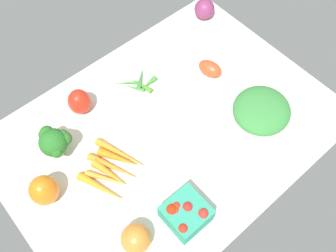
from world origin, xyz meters
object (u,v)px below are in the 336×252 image
object	(u,v)px
broccoli_head	(54,142)
berry_basket	(186,213)
bell_pepper_orange	(44,190)
leafy_greens_clump	(262,110)
roma_tomato	(210,69)
red_onion_near_basket	(204,9)
heirloom_tomato_orange	(136,239)
bell_pepper_red	(80,102)
carrot_bunch	(113,169)
okra_pile	(140,83)

from	to	relation	value
broccoli_head	berry_basket	world-z (taller)	broccoli_head
bell_pepper_orange	berry_basket	size ratio (longest dim) A/B	0.91
broccoli_head	leafy_greens_clump	xyz separation A→B (cm)	(56.39, -31.14, -3.62)
roma_tomato	red_onion_near_basket	world-z (taller)	red_onion_near_basket
leafy_greens_clump	heirloom_tomato_orange	xyz separation A→B (cm)	(-55.41, -5.62, 0.58)
roma_tomato	bell_pepper_red	bearing A→B (deg)	54.49
carrot_bunch	roma_tomato	bearing A→B (deg)	9.32
bell_pepper_orange	berry_basket	xyz separation A→B (cm)	(25.64, -30.21, -1.42)
red_onion_near_basket	roma_tomato	bearing A→B (deg)	-129.51
bell_pepper_orange	okra_pile	bearing A→B (deg)	17.75
okra_pile	bell_pepper_orange	xyz separation A→B (cm)	(-45.12, -14.44, 4.21)
carrot_bunch	berry_basket	bearing A→B (deg)	-74.84
bell_pepper_orange	red_onion_near_basket	size ratio (longest dim) A/B	1.32
roma_tomato	heirloom_tomato_orange	distance (cm)	62.46
leafy_greens_clump	berry_basket	bearing A→B (deg)	-167.53
bell_pepper_orange	heirloom_tomato_orange	bearing A→B (deg)	-67.40
okra_pile	bell_pepper_red	size ratio (longest dim) A/B	1.43
berry_basket	heirloom_tomato_orange	bearing A→B (deg)	166.71
okra_pile	bell_pepper_orange	size ratio (longest dim) A/B	1.30
bell_pepper_red	berry_basket	xyz separation A→B (cm)	(1.39, -48.91, -0.94)
heirloom_tomato_orange	berry_basket	world-z (taller)	heirloom_tomato_orange
leafy_greens_clump	roma_tomato	bearing A→B (deg)	90.24
roma_tomato	bell_pepper_red	size ratio (longest dim) A/B	0.95
leafy_greens_clump	bell_pepper_orange	size ratio (longest dim) A/B	1.87
bell_pepper_red	red_onion_near_basket	size ratio (longest dim) A/B	1.19
broccoli_head	carrot_bunch	distance (cm)	18.82
okra_pile	bell_pepper_red	xyz separation A→B (cm)	(-20.87, 4.26, 3.72)
heirloom_tomato_orange	berry_basket	distance (cm)	14.90
carrot_bunch	bell_pepper_orange	bearing A→B (deg)	163.54
red_onion_near_basket	leafy_greens_clump	bearing A→B (deg)	-111.49
roma_tomato	broccoli_head	xyz separation A→B (cm)	(-56.29, 7.79, 4.45)
roma_tomato	berry_basket	world-z (taller)	berry_basket
okra_pile	berry_basket	size ratio (longest dim) A/B	1.18
okra_pile	broccoli_head	size ratio (longest dim) A/B	1.15
bell_pepper_orange	carrot_bunch	bearing A→B (deg)	-16.46
bell_pepper_red	berry_basket	bearing A→B (deg)	-88.38
broccoli_head	bell_pepper_red	distance (cm)	16.76
broccoli_head	red_onion_near_basket	bearing A→B (deg)	10.53
okra_pile	carrot_bunch	size ratio (longest dim) A/B	0.59
bell_pepper_red	heirloom_tomato_orange	world-z (taller)	bell_pepper_red
carrot_bunch	leafy_greens_clump	bearing A→B (deg)	-18.10
broccoli_head	berry_basket	distance (cm)	43.20
broccoli_head	bell_pepper_orange	distance (cm)	14.40
broccoli_head	red_onion_near_basket	size ratio (longest dim) A/B	1.48
broccoli_head	carrot_bunch	xyz separation A→B (cm)	(8.80, -15.58, -5.82)
broccoli_head	red_onion_near_basket	world-z (taller)	broccoli_head
broccoli_head	bell_pepper_orange	bearing A→B (deg)	-135.57
roma_tomato	broccoli_head	distance (cm)	57.00
okra_pile	red_onion_near_basket	xyz separation A→B (cm)	(39.12, 9.31, 2.99)
heirloom_tomato_orange	carrot_bunch	distance (cm)	22.75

